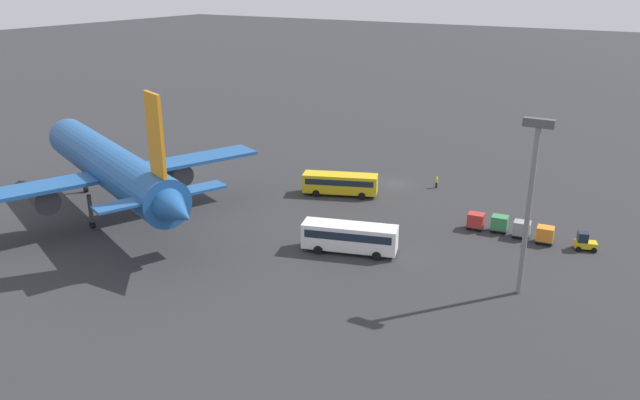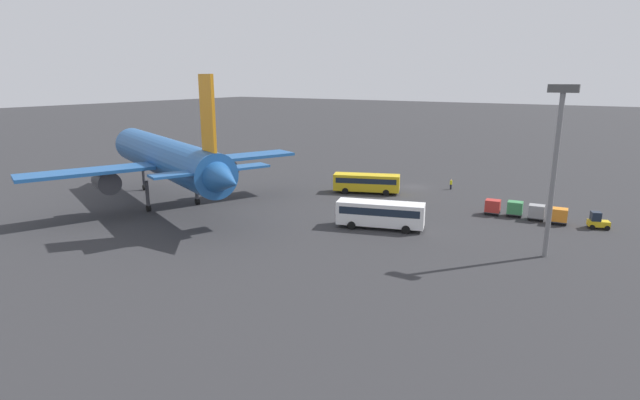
# 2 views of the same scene
# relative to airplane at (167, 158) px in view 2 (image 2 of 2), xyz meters

# --- Properties ---
(ground_plane) EXTENTS (600.00, 600.00, 0.00)m
(ground_plane) POSITION_rel_airplane_xyz_m (-24.86, -31.20, -6.98)
(ground_plane) COLOR #2D2D30
(airplane) EXTENTS (43.59, 37.03, 18.55)m
(airplane) POSITION_rel_airplane_xyz_m (0.00, 0.00, 0.00)
(airplane) COLOR #1E5193
(airplane) RESTS_ON ground
(shuttle_bus_near) EXTENTS (10.79, 6.41, 3.05)m
(shuttle_bus_near) POSITION_rel_airplane_xyz_m (-20.18, -22.75, -5.14)
(shuttle_bus_near) COLOR gold
(shuttle_bus_near) RESTS_ON ground
(shuttle_bus_far) EXTENTS (11.01, 5.76, 3.30)m
(shuttle_bus_far) POSITION_rel_airplane_xyz_m (-30.49, -6.34, -5.01)
(shuttle_bus_far) COLOR white
(shuttle_bus_far) RESTS_ON ground
(baggage_tug) EXTENTS (2.69, 2.27, 2.10)m
(baggage_tug) POSITION_rel_airplane_xyz_m (-53.22, -20.59, -6.04)
(baggage_tug) COLOR gold
(baggage_tug) RESTS_ON ground
(worker_person) EXTENTS (0.38, 0.38, 1.74)m
(worker_person) POSITION_rel_airplane_xyz_m (-30.85, -32.69, -6.11)
(worker_person) COLOR #1E1E2D
(worker_person) RESTS_ON ground
(cargo_cart_orange) EXTENTS (2.16, 1.88, 2.06)m
(cargo_cart_orange) POSITION_rel_airplane_xyz_m (-48.94, -20.06, -5.79)
(cargo_cart_orange) COLOR #38383D
(cargo_cart_orange) RESTS_ON ground
(cargo_cart_grey) EXTENTS (2.16, 1.88, 2.06)m
(cargo_cart_grey) POSITION_rel_airplane_xyz_m (-46.19, -20.39, -5.79)
(cargo_cart_grey) COLOR #38383D
(cargo_cart_grey) RESTS_ON ground
(cargo_cart_green) EXTENTS (2.16, 1.88, 2.06)m
(cargo_cart_green) POSITION_rel_airplane_xyz_m (-43.43, -20.79, -5.79)
(cargo_cart_green) COLOR #38383D
(cargo_cart_green) RESTS_ON ground
(cargo_cart_red) EXTENTS (2.16, 1.88, 2.06)m
(cargo_cart_red) POSITION_rel_airplane_xyz_m (-40.68, -20.17, -5.79)
(cargo_cart_red) COLOR #38383D
(cargo_cart_red) RESTS_ON ground
(light_pole) EXTENTS (2.80, 0.70, 17.53)m
(light_pole) POSITION_rel_airplane_xyz_m (-49.42, -6.41, 3.77)
(light_pole) COLOR slate
(light_pole) RESTS_ON ground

